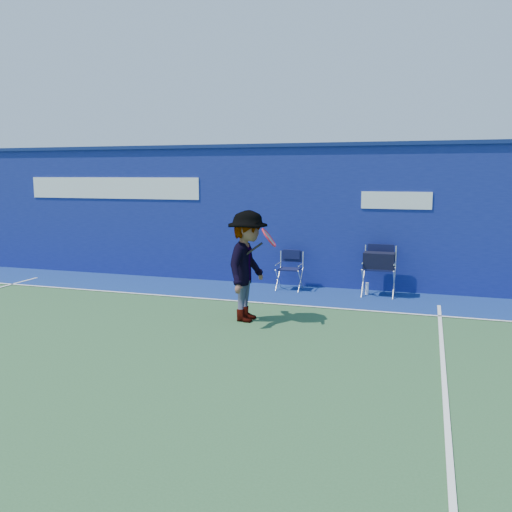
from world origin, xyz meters
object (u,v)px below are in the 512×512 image
(directors_chair_right, at_px, (379,275))
(tennis_player, at_px, (248,266))
(directors_chair_left, at_px, (289,277))
(water_bottle, at_px, (367,289))

(directors_chair_right, bearing_deg, tennis_player, -127.05)
(directors_chair_right, relative_size, tennis_player, 0.55)
(directors_chair_left, xyz_separation_m, directors_chair_right, (1.85, -0.03, 0.15))
(directors_chair_left, xyz_separation_m, water_bottle, (1.63, -0.02, -0.15))
(tennis_player, bearing_deg, water_bottle, 56.36)
(directors_chair_left, distance_m, tennis_player, 2.65)
(directors_chair_left, distance_m, water_bottle, 1.63)
(directors_chair_left, height_order, directors_chair_right, directors_chair_right)
(directors_chair_right, relative_size, water_bottle, 4.01)
(directors_chair_left, height_order, water_bottle, directors_chair_left)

